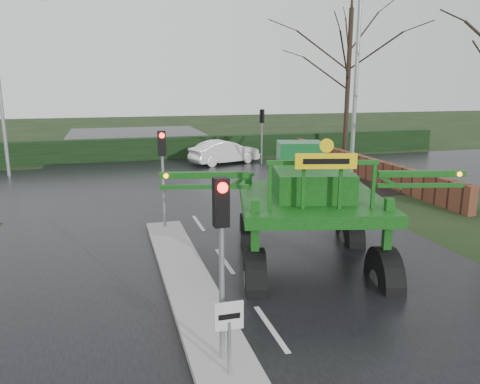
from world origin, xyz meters
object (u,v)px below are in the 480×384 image
object	(u,v)px
keep_left_sign	(229,326)
traffic_signal_far	(262,124)
traffic_signal_near	(221,231)
crop_sprayer	(255,198)
street_light_left_far	(3,67)
traffic_signal_mid	(162,158)
street_light_right	(351,64)
white_sedan	(225,164)

from	to	relation	value
keep_left_sign	traffic_signal_far	xyz separation A→B (m)	(7.80, 21.51, 1.53)
traffic_signal_near	traffic_signal_far	xyz separation A→B (m)	(7.80, 21.02, 0.00)
traffic_signal_near	traffic_signal_far	bearing A→B (deg)	69.64
traffic_signal_near	crop_sprayer	world-z (taller)	crop_sprayer
crop_sprayer	street_light_left_far	bearing A→B (deg)	130.34
crop_sprayer	traffic_signal_mid	bearing A→B (deg)	123.17
traffic_signal_near	street_light_right	distance (m)	16.46
traffic_signal_far	street_light_right	distance (m)	8.86
traffic_signal_near	traffic_signal_mid	distance (m)	8.50
white_sedan	traffic_signal_mid	bearing A→B (deg)	139.38
street_light_right	white_sedan	distance (m)	11.40
traffic_signal_mid	traffic_signal_far	distance (m)	14.75
keep_left_sign	traffic_signal_mid	bearing A→B (deg)	90.00
street_light_right	white_sedan	xyz separation A→B (m)	(-3.95, 8.86, -5.99)
street_light_right	street_light_left_far	distance (m)	18.24
traffic_signal_near	white_sedan	xyz separation A→B (m)	(5.55, 21.87, -2.59)
keep_left_sign	crop_sprayer	bearing A→B (deg)	66.67
keep_left_sign	traffic_signal_near	xyz separation A→B (m)	(0.00, 0.49, 1.53)
traffic_signal_near	street_light_left_far	world-z (taller)	street_light_left_far
keep_left_sign	street_light_right	size ratio (longest dim) A/B	0.14
keep_left_sign	white_sedan	world-z (taller)	keep_left_sign
crop_sprayer	white_sedan	size ratio (longest dim) A/B	1.79
street_light_left_far	traffic_signal_mid	bearing A→B (deg)	-61.14
keep_left_sign	white_sedan	distance (m)	23.06
traffic_signal_mid	white_sedan	xyz separation A→B (m)	(5.55, 13.37, -2.59)
keep_left_sign	street_light_left_far	world-z (taller)	street_light_left_far
traffic_signal_far	crop_sprayer	bearing A→B (deg)	70.87
traffic_signal_far	white_sedan	distance (m)	3.54
traffic_signal_mid	street_light_left_far	size ratio (longest dim) A/B	0.35
traffic_signal_far	white_sedan	xyz separation A→B (m)	(-2.25, 0.85, -2.59)
white_sedan	crop_sprayer	bearing A→B (deg)	150.15
traffic_signal_mid	street_light_right	world-z (taller)	street_light_right
keep_left_sign	traffic_signal_mid	size ratio (longest dim) A/B	0.38
traffic_signal_mid	white_sedan	world-z (taller)	traffic_signal_mid
keep_left_sign	traffic_signal_far	world-z (taller)	traffic_signal_far
traffic_signal_mid	street_light_right	bearing A→B (deg)	25.40
traffic_signal_mid	street_light_left_far	world-z (taller)	street_light_left_far
traffic_signal_far	white_sedan	bearing A→B (deg)	-20.74
keep_left_sign	traffic_signal_near	bearing A→B (deg)	90.00
street_light_left_far	traffic_signal_near	bearing A→B (deg)	-71.83
street_light_left_far	traffic_signal_far	bearing A→B (deg)	0.03
traffic_signal_far	white_sedan	world-z (taller)	traffic_signal_far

